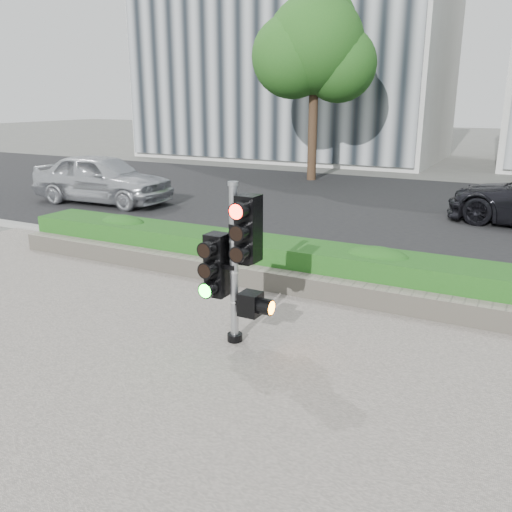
% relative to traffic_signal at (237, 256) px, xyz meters
% --- Properties ---
extents(ground, '(120.00, 120.00, 0.00)m').
position_rel_traffic_signal_xyz_m(ground, '(-0.34, 0.18, -1.24)').
color(ground, '#51514C').
rests_on(ground, ground).
extents(sidewalk, '(16.00, 11.00, 0.03)m').
position_rel_traffic_signal_xyz_m(sidewalk, '(-0.34, -2.32, -1.23)').
color(sidewalk, '#9E9389').
rests_on(sidewalk, ground).
extents(road, '(60.00, 13.00, 0.02)m').
position_rel_traffic_signal_xyz_m(road, '(-0.34, 10.18, -1.23)').
color(road, black).
rests_on(road, ground).
extents(curb, '(60.00, 0.25, 0.12)m').
position_rel_traffic_signal_xyz_m(curb, '(-0.34, 3.33, -1.18)').
color(curb, gray).
rests_on(curb, ground).
extents(stone_wall, '(12.00, 0.32, 0.34)m').
position_rel_traffic_signal_xyz_m(stone_wall, '(-0.34, 2.08, -1.04)').
color(stone_wall, gray).
rests_on(stone_wall, sidewalk).
extents(hedge, '(12.00, 1.00, 0.68)m').
position_rel_traffic_signal_xyz_m(hedge, '(-0.34, 2.73, -0.87)').
color(hedge, '#33882A').
rests_on(hedge, sidewalk).
extents(building_left, '(16.00, 9.00, 15.00)m').
position_rel_traffic_signal_xyz_m(building_left, '(-9.34, 23.18, 6.26)').
color(building_left, '#B7B7B2').
rests_on(building_left, ground).
extents(tree_left, '(4.61, 4.03, 7.34)m').
position_rel_traffic_signal_xyz_m(tree_left, '(-4.86, 14.74, 3.80)').
color(tree_left, black).
rests_on(tree_left, ground).
extents(traffic_signal, '(0.76, 0.55, 2.19)m').
position_rel_traffic_signal_xyz_m(traffic_signal, '(0.00, 0.00, 0.00)').
color(traffic_signal, black).
rests_on(traffic_signal, sidewalk).
extents(car_silver, '(4.66, 2.08, 1.56)m').
position_rel_traffic_signal_xyz_m(car_silver, '(-8.78, 6.89, -0.44)').
color(car_silver, silver).
rests_on(car_silver, road).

